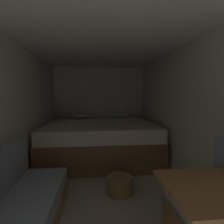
# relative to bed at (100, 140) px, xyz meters

# --- Properties ---
(ground_plane) EXTENTS (7.08, 7.08, 0.00)m
(ground_plane) POSITION_rel_bed_xyz_m (0.00, -1.55, -0.40)
(ground_plane) COLOR #B2A893
(wall_back) EXTENTS (2.53, 0.05, 2.15)m
(wall_back) POSITION_rel_bed_xyz_m (0.00, 1.02, 0.67)
(wall_back) COLOR silver
(wall_back) RESTS_ON ground
(wall_left) EXTENTS (0.05, 5.08, 2.15)m
(wall_left) POSITION_rel_bed_xyz_m (-1.24, -1.55, 0.67)
(wall_left) COLOR silver
(wall_left) RESTS_ON ground
(wall_right) EXTENTS (0.05, 5.08, 2.15)m
(wall_right) POSITION_rel_bed_xyz_m (1.24, -1.55, 0.67)
(wall_right) COLOR silver
(wall_right) RESTS_ON ground
(ceiling_slab) EXTENTS (2.53, 5.08, 0.05)m
(ceiling_slab) POSITION_rel_bed_xyz_m (0.00, -1.55, 1.77)
(ceiling_slab) COLOR white
(ceiling_slab) RESTS_ON wall_left
(bed) EXTENTS (2.31, 1.91, 0.94)m
(bed) POSITION_rel_bed_xyz_m (0.00, 0.00, 0.00)
(bed) COLOR brown
(bed) RESTS_ON ground
(dinette_table) EXTENTS (0.78, 0.58, 0.78)m
(dinette_table) POSITION_rel_bed_xyz_m (0.73, -2.76, 0.27)
(dinette_table) COLOR olive
(dinette_table) RESTS_ON ground
(wicker_basket) EXTENTS (0.35, 0.35, 0.24)m
(wicker_basket) POSITION_rel_bed_xyz_m (0.22, -1.46, -0.28)
(wicker_basket) COLOR olive
(wicker_basket) RESTS_ON ground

